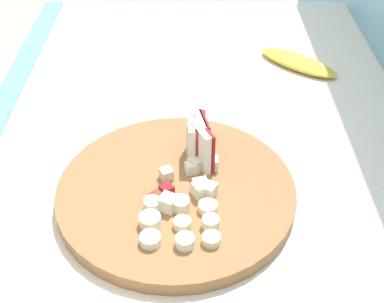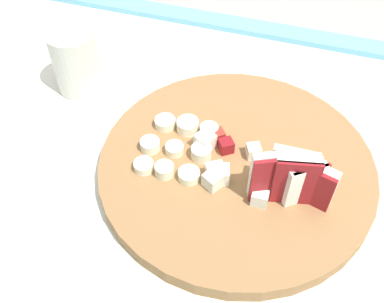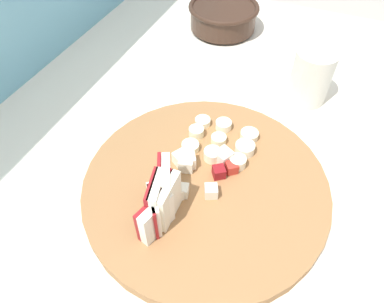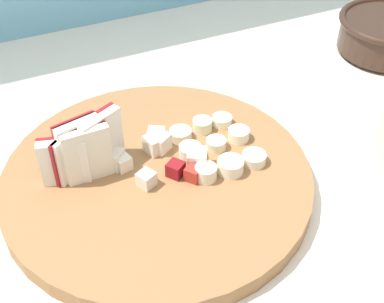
{
  "view_description": "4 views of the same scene",
  "coord_description": "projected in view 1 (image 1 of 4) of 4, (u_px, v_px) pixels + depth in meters",
  "views": [
    {
      "loc": [
        0.58,
        -0.01,
        1.39
      ],
      "look_at": [
        0.02,
        -0.01,
        0.93
      ],
      "focal_mm": 48.5,
      "sensor_mm": 36.0,
      "label": 1
    },
    {
      "loc": [
        -0.02,
        0.32,
        1.3
      ],
      "look_at": [
        0.09,
        -0.0,
        0.92
      ],
      "focal_mm": 41.43,
      "sensor_mm": 36.0,
      "label": 2
    },
    {
      "loc": [
        -0.23,
        -0.13,
        1.28
      ],
      "look_at": [
        0.07,
        -0.0,
        0.91
      ],
      "focal_mm": 32.8,
      "sensor_mm": 36.0,
      "label": 3
    },
    {
      "loc": [
        -0.1,
        -0.43,
        1.28
      ],
      "look_at": [
        0.08,
        -0.04,
        0.9
      ],
      "focal_mm": 49.29,
      "sensor_mm": 36.0,
      "label": 4
    }
  ],
  "objects": [
    {
      "name": "banana_peel",
      "position": [
        298.0,
        62.0,
        1.04
      ],
      "size": [
        0.16,
        0.17,
        0.02
      ],
      "primitive_type": "ellipsoid",
      "rotation": [
        0.0,
        0.0,
        4.0
      ],
      "color": "gold",
      "rests_on": "tiled_countertop"
    },
    {
      "name": "apple_wedge_fan",
      "position": [
        198.0,
        139.0,
        0.77
      ],
      "size": [
        0.1,
        0.04,
        0.07
      ],
      "color": "maroon",
      "rests_on": "cutting_board"
    },
    {
      "name": "cutting_board",
      "position": [
        176.0,
        192.0,
        0.74
      ],
      "size": [
        0.34,
        0.34,
        0.02
      ],
      "primitive_type": "cylinder",
      "color": "olive",
      "rests_on": "tiled_countertop"
    },
    {
      "name": "apple_dice_pile",
      "position": [
        190.0,
        183.0,
        0.73
      ],
      "size": [
        0.11,
        0.1,
        0.02
      ],
      "color": "#EFE5CC",
      "rests_on": "cutting_board"
    },
    {
      "name": "banana_slice_rows",
      "position": [
        178.0,
        221.0,
        0.67
      ],
      "size": [
        0.09,
        0.11,
        0.02
      ],
      "color": "#F4EAC6",
      "rests_on": "cutting_board"
    }
  ]
}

